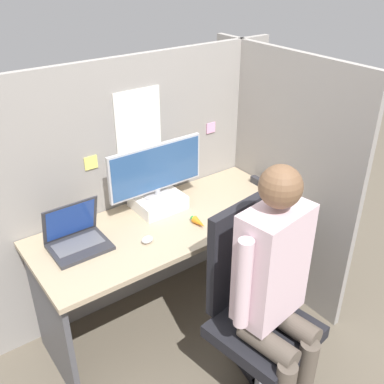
{
  "coord_description": "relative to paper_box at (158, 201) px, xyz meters",
  "views": [
    {
      "loc": [
        -1.19,
        -1.54,
        2.17
      ],
      "look_at": [
        0.06,
        0.16,
        0.99
      ],
      "focal_mm": 42.0,
      "sensor_mm": 36.0,
      "label": 1
    }
  ],
  "objects": [
    {
      "name": "ground_plane",
      "position": [
        -0.04,
        -0.49,
        -0.78
      ],
      "size": [
        12.0,
        12.0,
        0.0
      ],
      "primitive_type": "plane",
      "color": "#665B4C"
    },
    {
      "name": "office_chair",
      "position": [
        0.05,
        -0.83,
        -0.24
      ],
      "size": [
        0.54,
        0.57,
        1.06
      ],
      "color": "black",
      "rests_on": "ground"
    },
    {
      "name": "cubicle_panel_right",
      "position": [
        0.78,
        -0.24,
        0.03
      ],
      "size": [
        0.04,
        1.27,
        1.64
      ],
      "color": "gray",
      "rests_on": "ground"
    },
    {
      "name": "mouse",
      "position": [
        -0.25,
        -0.28,
        -0.02
      ],
      "size": [
        0.07,
        0.05,
        0.04
      ],
      "color": "silver",
      "rests_on": "desk"
    },
    {
      "name": "stapler",
      "position": [
        0.7,
        -0.17,
        -0.02
      ],
      "size": [
        0.04,
        0.16,
        0.05
      ],
      "color": "#2D2D33",
      "rests_on": "desk"
    },
    {
      "name": "paper_box",
      "position": [
        0.0,
        0.0,
        0.0
      ],
      "size": [
        0.29,
        0.26,
        0.08
      ],
      "color": "white",
      "rests_on": "desk"
    },
    {
      "name": "desk",
      "position": [
        -0.04,
        -0.17,
        -0.22
      ],
      "size": [
        1.59,
        0.64,
        0.74
      ],
      "color": "tan",
      "rests_on": "ground"
    },
    {
      "name": "carrot_toy",
      "position": [
        0.08,
        -0.32,
        -0.02
      ],
      "size": [
        0.04,
        0.12,
        0.04
      ],
      "color": "orange",
      "rests_on": "desk"
    },
    {
      "name": "person",
      "position": [
        0.03,
        -0.98,
        0.02
      ],
      "size": [
        0.48,
        0.43,
        1.38
      ],
      "color": "brown",
      "rests_on": "ground"
    },
    {
      "name": "monitor",
      "position": [
        0.0,
        0.0,
        0.21
      ],
      "size": [
        0.62,
        0.17,
        0.33
      ],
      "color": "#B2B2B7",
      "rests_on": "paper_box"
    },
    {
      "name": "cubicle_panel_back",
      "position": [
        -0.04,
        0.18,
        0.04
      ],
      "size": [
        2.09,
        0.05,
        1.64
      ],
      "color": "gray",
      "rests_on": "ground"
    },
    {
      "name": "laptop",
      "position": [
        -0.57,
        -0.09,
        0.01
      ],
      "size": [
        0.3,
        0.24,
        0.25
      ],
      "color": "#2D2D33",
      "rests_on": "desk"
    }
  ]
}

